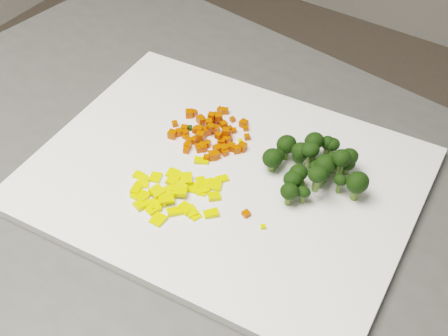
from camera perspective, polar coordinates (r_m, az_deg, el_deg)
The scene contains 134 objects.
cutting_board at distance 0.77m, azimuth 0.00°, elevation -0.86°, with size 0.46×0.35×0.01m, color white.
carrot_pile at distance 0.81m, azimuth -1.25°, elevation 3.86°, with size 0.10×0.10×0.03m, color #C03402, non-canonical shape.
pepper_pile at distance 0.74m, azimuth -4.31°, elevation -1.59°, with size 0.12×0.12×0.02m, color yellow, non-canonical shape.
broccoli_pile at distance 0.73m, azimuth 8.63°, elevation -0.08°, with size 0.12×0.12×0.06m, color black, non-canonical shape.
carrot_cube_0 at distance 0.80m, azimuth -2.19°, elevation 2.97°, with size 0.01×0.01×0.01m, color #C03402.
carrot_cube_1 at distance 0.82m, azimuth 0.91°, elevation 3.44°, with size 0.01×0.01×0.01m, color #C03402.
carrot_cube_2 at distance 0.82m, azimuth 2.00°, elevation 3.66°, with size 0.01×0.01×0.01m, color #C03402.
carrot_cube_3 at distance 0.79m, azimuth -0.08°, elevation 1.84°, with size 0.01×0.01×0.01m, color #C03402.
carrot_cube_4 at distance 0.80m, azimuth 0.16°, elevation 3.35°, with size 0.01×0.01×0.01m, color #C03402.
carrot_cube_5 at distance 0.80m, azimuth -2.74°, elevation 2.55°, with size 0.01×0.01×0.01m, color #C03402.
carrot_cube_6 at distance 0.80m, azimuth -1.52°, elevation 2.23°, with size 0.01×0.01×0.01m, color #C03402.
carrot_cube_7 at distance 0.80m, azimuth -0.24°, elevation 2.40°, with size 0.01×0.01×0.01m, color #C03402.
carrot_cube_8 at distance 0.85m, azimuth 0.15°, elevation 5.24°, with size 0.01×0.01×0.01m, color #C03402.
carrot_cube_9 at distance 0.82m, azimuth 1.81°, elevation 4.08°, with size 0.01×0.01×0.01m, color #C03402.
carrot_cube_10 at distance 0.80m, azimuth 0.23°, elevation 2.64°, with size 0.01×0.01×0.01m, color #C03402.
carrot_cube_11 at distance 0.82m, azimuth 0.52°, elevation 3.60°, with size 0.01×0.01×0.01m, color #C03402.
carrot_cube_12 at distance 0.83m, azimuth -1.08°, elevation 4.36°, with size 0.01×0.01×0.01m, color #C03402.
carrot_cube_13 at distance 0.84m, azimuth -2.74°, elevation 5.07°, with size 0.01×0.01×0.01m, color #C03402.
carrot_cube_14 at distance 0.82m, azimuth -1.15°, elevation 4.77°, with size 0.01×0.01×0.01m, color #C03402.
carrot_cube_15 at distance 0.79m, azimuth 1.69°, elevation 1.94°, with size 0.01×0.01×0.01m, color #C03402.
carrot_cube_16 at distance 0.79m, azimuth -1.88°, elevation 1.77°, with size 0.01×0.01×0.01m, color #C03402.
carrot_cube_17 at distance 0.79m, azimuth -0.62°, elevation 1.75°, with size 0.01×0.01×0.01m, color #C03402.
carrot_cube_18 at distance 0.82m, azimuth -0.53°, elevation 4.66°, with size 0.01×0.01×0.01m, color #C03402.
carrot_cube_19 at distance 0.81m, azimuth -4.74°, elevation 3.09°, with size 0.01×0.01×0.01m, color #C03402.
carrot_cube_20 at distance 0.81m, azimuth -1.38°, elevation 3.75°, with size 0.01×0.01×0.01m, color #C03402.
carrot_cube_21 at distance 0.78m, azimuth -1.62°, elevation 0.92°, with size 0.01×0.01×0.01m, color #C03402.
carrot_cube_22 at distance 0.81m, azimuth -1.18°, elevation 3.67°, with size 0.01×0.01×0.01m, color #C03402.
carrot_cube_23 at distance 0.84m, azimuth -3.18°, elevation 4.99°, with size 0.01×0.01×0.01m, color #C03402.
carrot_cube_24 at distance 0.79m, azimuth -2.02°, elevation 1.94°, with size 0.01×0.01×0.01m, color #C03402.
carrot_cube_25 at distance 0.81m, azimuth -1.62°, elevation 3.37°, with size 0.01×0.01×0.01m, color #C03402.
carrot_cube_26 at distance 0.80m, azimuth -3.21°, elevation 2.46°, with size 0.01×0.01×0.01m, color #C03402.
carrot_cube_27 at distance 0.79m, azimuth -2.30°, elevation 1.77°, with size 0.01×0.01×0.01m, color #C03402.
carrot_cube_28 at distance 0.82m, azimuth -1.32°, elevation 4.28°, with size 0.01×0.01×0.01m, color #C03402.
carrot_cube_29 at distance 0.78m, azimuth 0.07°, elevation 1.42°, with size 0.01×0.01×0.01m, color #C03402.
carrot_cube_30 at distance 0.79m, azimuth 0.64°, elevation 1.95°, with size 0.01×0.01×0.01m, color #C03402.
carrot_cube_31 at distance 0.80m, azimuth 0.21°, elevation 2.48°, with size 0.01×0.01×0.01m, color #C03402.
carrot_cube_32 at distance 0.78m, azimuth -0.77°, elevation 1.18°, with size 0.01×0.01×0.01m, color #C03402.
carrot_cube_33 at distance 0.81m, azimuth -1.39°, elevation 4.15°, with size 0.01×0.01×0.01m, color #C03402.
carrot_cube_34 at distance 0.83m, azimuth -0.29°, elevation 4.26°, with size 0.01×0.01×0.01m, color #C03402.
carrot_cube_35 at distance 0.80m, azimuth -2.32°, elevation 3.51°, with size 0.01×0.01×0.01m, color #C03402.
carrot_cube_36 at distance 0.82m, azimuth -3.65°, elevation 3.61°, with size 0.01×0.01×0.01m, color #C03402.
carrot_cube_37 at distance 0.81m, azimuth -1.24°, elevation 3.75°, with size 0.01×0.01×0.01m, color #C03402.
carrot_cube_38 at distance 0.79m, azimuth -3.47°, elevation 1.65°, with size 0.01×0.01×0.01m, color #C03402.
carrot_cube_39 at distance 0.84m, azimuth -0.13°, elevation 5.24°, with size 0.01×0.01×0.01m, color #C03402.
carrot_cube_40 at distance 0.82m, azimuth -2.05°, elevation 4.37°, with size 0.01×0.01×0.01m, color #C03402.
carrot_cube_41 at distance 0.84m, azimuth -0.80°, elevation 4.82°, with size 0.01×0.01×0.01m, color #C03402.
carrot_cube_42 at distance 0.79m, azimuth -0.53°, elevation 2.99°, with size 0.01×0.01×0.01m, color #C03402.
carrot_cube_43 at distance 0.81m, azimuth -0.02°, elevation 3.97°, with size 0.01×0.01×0.01m, color #C03402.
carrot_cube_44 at distance 0.81m, azimuth -3.57°, elevation 3.20°, with size 0.01×0.01×0.01m, color #C03402.
carrot_cube_45 at distance 0.81m, azimuth -2.12°, elevation 2.96°, with size 0.01×0.01×0.01m, color #C03402.
carrot_cube_46 at distance 0.79m, azimuth -1.88°, elevation 1.85°, with size 0.01×0.01×0.01m, color #C03402.
carrot_cube_47 at distance 0.79m, azimuth -3.34°, elevation 2.02°, with size 0.01×0.01×0.01m, color #C03402.
carrot_cube_48 at distance 0.79m, azimuth 1.16°, elevation 1.71°, with size 0.01×0.01×0.01m, color #C03402.
carrot_cube_49 at distance 0.79m, azimuth -3.34°, elevation 2.08°, with size 0.01×0.01×0.01m, color #C03402.
carrot_cube_50 at distance 0.79m, azimuth -2.35°, elevation 1.91°, with size 0.01×0.01×0.01m, color #C03402.
carrot_cube_51 at distance 0.83m, azimuth -2.15°, elevation 4.46°, with size 0.01×0.01×0.01m, color #C03402.
carrot_cube_52 at distance 0.79m, azimuth -0.01°, elevation 1.74°, with size 0.01×0.01×0.01m, color #C03402.
carrot_cube_53 at distance 0.85m, azimuth -0.36°, elevation 5.35°, with size 0.01×0.01×0.01m, color #C03402.
carrot_cube_54 at distance 0.81m, azimuth -0.76°, elevation 3.54°, with size 0.01×0.01×0.01m, color #C03402.
carrot_cube_55 at distance 0.80m, azimuth -2.58°, elevation 3.49°, with size 0.01×0.01×0.01m, color #C03402.
carrot_cube_56 at distance 0.81m, azimuth 0.32°, elevation 3.08°, with size 0.01×0.01×0.01m, color #C03402.
carrot_cube_57 at distance 0.83m, azimuth 0.78°, elevation 4.47°, with size 0.01×0.01×0.01m, color #C03402.
carrot_cube_58 at distance 0.81m, azimuth 2.12°, elevation 2.85°, with size 0.01×0.01×0.01m, color #C03402.
carrot_cube_59 at distance 0.79m, azimuth 0.04°, elevation 1.74°, with size 0.01×0.01×0.01m, color #C03402.
carrot_cube_60 at distance 0.78m, azimuth -1.04°, elevation 1.14°, with size 0.01×0.01×0.01m, color #C03402.
carrot_cube_61 at distance 0.83m, azimuth -4.52°, elevation 4.05°, with size 0.01×0.01×0.01m, color #C03402.
carrot_cube_62 at distance 0.81m, azimuth -4.09°, elevation 3.28°, with size 0.01×0.01×0.01m, color #C03402.
pepper_chunk_0 at distance 0.74m, azimuth -2.07°, elevation -1.86°, with size 0.02×0.02×0.00m, color yellow.
pepper_chunk_1 at distance 0.76m, azimuth -7.81°, elevation -0.66°, with size 0.01×0.01×0.00m, color yellow.
pepper_chunk_2 at distance 0.73m, azimuth -5.31°, elevation -2.15°, with size 0.01×0.02×0.00m, color yellow.
pepper_chunk_3 at distance 0.73m, azimuth -6.37°, elevation -3.33°, with size 0.02×0.01×0.00m, color yellow.
pepper_chunk_4 at distance 0.73m, azimuth -6.14°, elevation -2.13°, with size 0.01×0.02×0.00m, color yellow.
pepper_chunk_5 at distance 0.74m, azimuth -4.26°, elevation -1.79°, with size 0.02×0.01×0.00m, color yellow.
pepper_chunk_6 at distance 0.71m, azimuth -2.76°, elevation -4.24°, with size 0.02×0.01×0.00m, color yellow.
pepper_chunk_7 at distance 0.76m, azimuth -6.28°, elevation -0.85°, with size 0.01×0.01×0.00m, color yellow.
pepper_chunk_8 at distance 0.76m, azimuth -4.67°, elevation -0.49°, with size 0.01×0.01×0.00m, color yellow.
pepper_chunk_9 at distance 0.74m, azimuth -2.03°, elevation -2.09°, with size 0.01×0.01×0.00m, color yellow.
pepper_chunk_10 at distance 0.75m, azimuth -7.99°, elevation -1.83°, with size 0.02×0.01×0.00m, color yellow.
pepper_chunk_11 at distance 0.71m, azimuth -6.04°, elevation -4.71°, with size 0.02×0.02×0.00m, color yellow.
pepper_chunk_12 at distance 0.73m, azimuth -5.30°, elevation -2.77°, with size 0.02×0.02×0.00m, color yellow.
pepper_chunk_13 at distance 0.73m, azimuth -4.07°, elevation -2.08°, with size 0.02×0.02×0.00m, color yellow.
pepper_chunk_14 at distance 0.72m, azimuth -6.47°, elevation -3.74°, with size 0.02×0.01×0.00m, color yellow.
pepper_chunk_15 at distance 0.74m, azimuth -0.87°, elevation -1.54°, with size 0.02×0.02×0.00m, color yellow.
pepper_chunk_16 at distance 0.71m, azimuth -1.19°, elevation -4.16°, with size 0.02×0.01×0.00m, color yellow.
pepper_chunk_17 at distance 0.75m, azimuth -3.58°, elevation -0.96°, with size 0.02×0.02×0.00m, color yellow.
pepper_chunk_18 at distance 0.75m, azimuth -1.88°, elevation -1.47°, with size 0.02×0.02×0.00m, color yellow.
pepper_chunk_19 at distance 0.75m, azimuth -2.11°, elevation -1.25°, with size 0.01×0.01×0.00m, color yellow.
pepper_chunk_20 at distance 0.72m, azimuth -4.55°, elevation -3.98°, with size 0.02×0.01×0.00m, color yellow.
pepper_chunk_21 at distance 0.74m, azimuth -7.62°, elevation -2.50°, with size 0.02×0.02×0.00m, color yellow.
pepper_chunk_22 at distance 0.75m, azimuth -7.41°, elevation -1.28°, with size 0.02×0.01×0.00m, color yellow.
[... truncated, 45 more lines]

